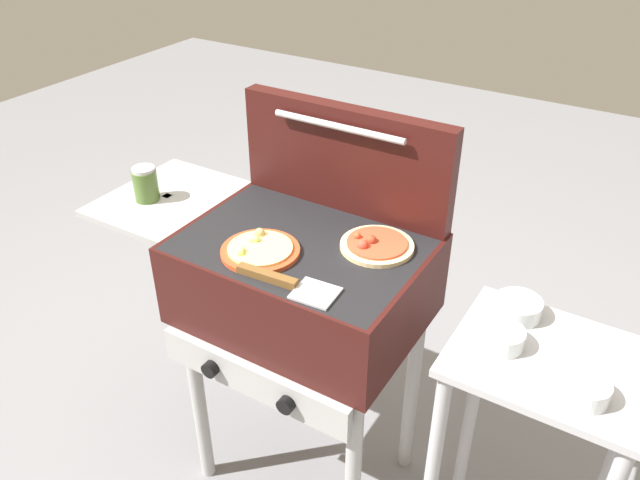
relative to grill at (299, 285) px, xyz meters
The scene contains 11 objects.
ground_plane 0.76m from the grill, 17.39° to the left, with size 8.00×8.00×0.00m, color gray.
grill is the anchor object (origin of this frame).
grill_lid_open 0.37m from the grill, 86.33° to the left, with size 0.63×0.08×0.30m.
pizza_cheese 0.19m from the grill, 117.17° to the right, with size 0.20×0.20×0.04m.
pizza_pepperoni 0.26m from the grill, 21.40° to the left, with size 0.19×0.19×0.04m.
sauce_jar 0.54m from the grill, behind, with size 0.07×0.07×0.10m.
spatula 0.25m from the grill, 64.62° to the right, with size 0.26×0.10×0.02m.
prep_table 0.70m from the grill, ahead, with size 0.44×0.36×0.81m.
topping_bowl_near 0.57m from the grill, ahead, with size 0.10×0.10×0.04m.
topping_bowl_far 0.58m from the grill, 11.09° to the left, with size 0.11×0.11×0.04m.
topping_bowl_middle 0.77m from the grill, ahead, with size 0.10×0.10×0.04m.
Camera 1 is at (0.77, -1.17, 1.79)m, focal length 35.58 mm.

